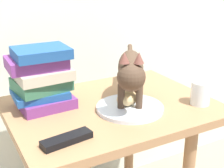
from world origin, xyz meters
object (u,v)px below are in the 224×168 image
object	(u,v)px
bread_roll	(127,98)
book_stack	(41,78)
plate	(130,108)
side_table	(112,129)
candle_jar	(200,94)
tv_remote	(67,139)
cat	(131,70)

from	to	relation	value
bread_roll	book_stack	size ratio (longest dim) A/B	0.37
plate	book_stack	distance (m)	0.33
bread_roll	book_stack	xyz separation A→B (m)	(-0.25, 0.16, 0.07)
side_table	book_stack	size ratio (longest dim) A/B	3.39
side_table	candle_jar	xyz separation A→B (m)	(0.28, -0.14, 0.14)
side_table	plate	bearing A→B (deg)	-63.21
bread_roll	candle_jar	size ratio (longest dim) A/B	0.94
side_table	book_stack	distance (m)	0.32
side_table	tv_remote	xyz separation A→B (m)	(-0.24, -0.17, 0.11)
plate	book_stack	world-z (taller)	book_stack
candle_jar	book_stack	bearing A→B (deg)	153.38
candle_jar	tv_remote	distance (m)	0.52
side_table	bread_roll	xyz separation A→B (m)	(0.03, -0.06, 0.14)
book_stack	candle_jar	world-z (taller)	book_stack
book_stack	candle_jar	bearing A→B (deg)	-26.62
cat	candle_jar	xyz separation A→B (m)	(0.23, -0.11, -0.09)
bread_roll	cat	distance (m)	0.10
plate	tv_remote	bearing A→B (deg)	-159.19
bread_roll	book_stack	bearing A→B (deg)	146.97
bread_roll	cat	bearing A→B (deg)	41.67
cat	candle_jar	distance (m)	0.27
cat	candle_jar	bearing A→B (deg)	-26.26
bread_roll	plate	bearing A→B (deg)	-74.14
cat	tv_remote	distance (m)	0.35
plate	cat	bearing A→B (deg)	57.65
bread_roll	tv_remote	size ratio (longest dim) A/B	0.53
cat	book_stack	distance (m)	0.31
plate	candle_jar	size ratio (longest dim) A/B	2.75
tv_remote	plate	bearing A→B (deg)	12.75
side_table	bread_roll	distance (m)	0.15
tv_remote	bread_roll	bearing A→B (deg)	15.23
plate	candle_jar	world-z (taller)	candle_jar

